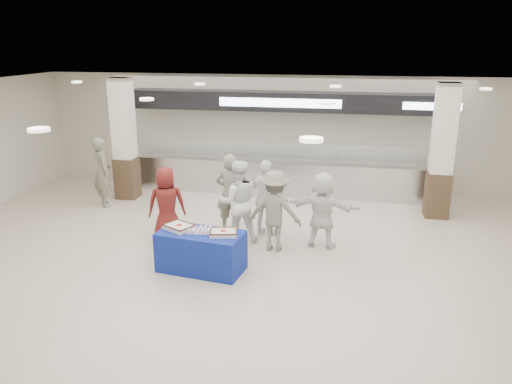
% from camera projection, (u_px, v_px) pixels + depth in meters
% --- Properties ---
extents(ground, '(14.00, 14.00, 0.00)m').
position_uv_depth(ground, '(236.00, 279.00, 8.96)').
color(ground, beige).
rests_on(ground, ground).
extents(serving_line, '(8.70, 0.85, 2.80)m').
position_uv_depth(serving_line, '(281.00, 152.00, 13.69)').
color(serving_line, silver).
rests_on(serving_line, ground).
extents(column_left, '(0.55, 0.55, 3.20)m').
position_uv_depth(column_left, '(125.00, 142.00, 13.18)').
color(column_left, '#3A291A').
rests_on(column_left, ground).
extents(column_right, '(0.55, 0.55, 3.20)m').
position_uv_depth(column_right, '(442.00, 155.00, 11.73)').
color(column_right, '#3A291A').
rests_on(column_right, ground).
extents(display_table, '(1.65, 1.00, 0.75)m').
position_uv_depth(display_table, '(201.00, 251.00, 9.21)').
color(display_table, navy).
rests_on(display_table, ground).
extents(sheet_cake_left, '(0.63, 0.59, 0.10)m').
position_uv_depth(sheet_cake_left, '(179.00, 227.00, 9.24)').
color(sheet_cake_left, white).
rests_on(sheet_cake_left, display_table).
extents(sheet_cake_right, '(0.54, 0.46, 0.10)m').
position_uv_depth(sheet_cake_right, '(224.00, 232.00, 8.97)').
color(sheet_cake_right, white).
rests_on(sheet_cake_right, display_table).
extents(cupcake_tray, '(0.48, 0.38, 0.07)m').
position_uv_depth(cupcake_tray, '(199.00, 230.00, 9.12)').
color(cupcake_tray, '#BABABF').
rests_on(cupcake_tray, display_table).
extents(civilian_maroon, '(0.92, 0.77, 1.62)m').
position_uv_depth(civilian_maroon, '(167.00, 205.00, 10.44)').
color(civilian_maroon, maroon).
rests_on(civilian_maroon, ground).
extents(soldier_a, '(0.65, 0.43, 1.77)m').
position_uv_depth(soldier_a, '(230.00, 193.00, 10.95)').
color(soldier_a, slate).
rests_on(soldier_a, ground).
extents(chef_tall, '(1.02, 0.89, 1.76)m').
position_uv_depth(chef_tall, '(238.00, 202.00, 10.41)').
color(chef_tall, white).
rests_on(chef_tall, ground).
extents(chef_short, '(1.06, 0.64, 1.69)m').
position_uv_depth(chef_short, '(266.00, 199.00, 10.72)').
color(chef_short, white).
rests_on(chef_short, ground).
extents(soldier_b, '(1.11, 0.68, 1.67)m').
position_uv_depth(soldier_b, '(275.00, 211.00, 9.99)').
color(soldier_b, slate).
rests_on(soldier_b, ground).
extents(civilian_white, '(1.54, 0.68, 1.60)m').
position_uv_depth(civilian_white, '(322.00, 210.00, 10.15)').
color(civilian_white, white).
rests_on(civilian_white, ground).
extents(soldier_bg, '(0.74, 0.78, 1.79)m').
position_uv_depth(soldier_bg, '(103.00, 172.00, 12.71)').
color(soldier_bg, slate).
rests_on(soldier_bg, ground).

